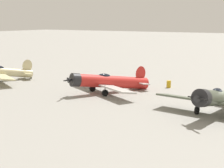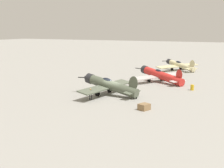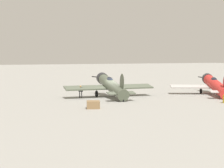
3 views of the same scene
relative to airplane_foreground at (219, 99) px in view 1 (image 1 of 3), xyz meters
name	(u,v)px [view 1 (image 1 of 3)]	position (x,y,z in m)	size (l,w,h in m)	color
ground_plane	(220,114)	(-0.06, -0.50, -1.58)	(400.00, 400.00, 0.00)	gray
airplane_foreground	(219,99)	(0.00, 0.00, 0.00)	(12.13, 10.47, 3.45)	#4C5442
airplane_mid_apron	(108,82)	(14.54, -3.49, -0.21)	(11.55, 11.32, 3.12)	red
airplane_far_line	(1,72)	(32.51, -2.70, -0.23)	(12.29, 9.29, 3.03)	beige
fuel_drum	(169,84)	(9.56, -10.65, -1.12)	(0.60, 0.60, 0.92)	gold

